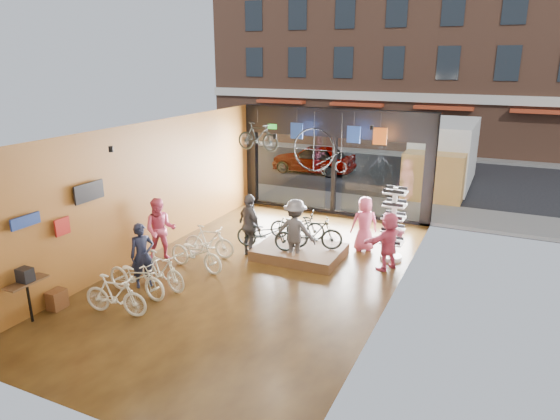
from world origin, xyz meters
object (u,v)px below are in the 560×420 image
Objects in this scene: display_bike_mid at (315,233)px; customer_5 at (388,241)px; customer_0 at (142,255)px; street_car at (313,159)px; display_platform at (300,252)px; customer_3 at (295,231)px; display_bike_right at (297,225)px; floor_bike_3 at (162,270)px; customer_4 at (364,224)px; floor_bike_4 at (196,253)px; floor_bike_2 at (136,277)px; floor_bike_5 at (209,241)px; hung_bike at (258,137)px; sunglasses_rack at (393,224)px; customer_2 at (250,226)px; box_truck at (441,158)px; penny_farthing at (322,152)px; customer_1 at (160,230)px; floor_bike_1 at (115,295)px; display_bike_left at (265,233)px.

customer_5 is at bearing -101.93° from display_bike_mid.
street_car is at bearing 44.42° from customer_0.
display_platform is 0.84m from customer_3.
display_bike_right is at bearing 118.89° from display_platform.
customer_4 reaches higher than floor_bike_3.
display_bike_right reaches higher than floor_bike_4.
floor_bike_2 is at bearing -118.84° from customer_0.
floor_bike_5 is 4.46m from hung_bike.
hung_bike reaches higher than customer_0.
display_bike_right is 4.69m from customer_0.
sunglasses_rack reaches higher than display_bike_right.
street_car is 11.20m from customer_2.
box_truck is 7.13m from penny_farthing.
box_truck is 9.31m from display_bike_right.
sunglasses_rack is at bearing -155.08° from customer_3.
customer_1 is at bearing -120.55° from penny_farthing.
floor_bike_2 is 6.95m from hung_bike.
penny_farthing is at bearing 0.18° from display_bike_mid.
customer_0 reaches higher than customer_5.
customer_0 is 4.11m from customer_3.
customer_3 is (2.42, 4.41, 0.44)m from floor_bike_1.
customer_0 is (-0.48, -0.09, 0.35)m from floor_bike_3.
customer_5 is at bearing -170.31° from customer_3.
sunglasses_rack is (0.90, -0.34, 0.23)m from customer_4.
customer_2 is 4.02m from sunglasses_rack.
display_bike_left reaches higher than floor_bike_2.
display_platform is at bearing -72.45° from floor_bike_5.
customer_4 is (4.12, 5.16, 0.35)m from floor_bike_2.
hung_bike reaches higher than display_bike_right.
hung_bike is (-1.84, 3.15, 2.17)m from display_bike_left.
customer_5 is at bearing -14.58° from customer_0.
floor_bike_2 is 1.01× the size of floor_bike_4.
customer_4 reaches higher than floor_bike_2.
box_truck reaches higher than customer_4.
display_bike_right is (-0.33, 0.61, 0.58)m from display_platform.
customer_0 is 1.02× the size of customer_5.
customer_5 is 6.06m from hung_bike.
box_truck is at bearing -79.49° from customer_2.
customer_4 reaches higher than street_car.
floor_bike_1 is at bearing -176.75° from floor_bike_4.
customer_2 reaches higher than floor_bike_5.
box_truck reaches higher than floor_bike_2.
street_car is at bearing 14.63° from floor_bike_4.
floor_bike_2 is at bearing 4.16° from street_car.
floor_bike_5 is at bearing 94.58° from display_bike_mid.
display_bike_right is 3.05m from penny_farthing.
customer_1 is 0.86× the size of sunglasses_rack.
display_bike_mid reaches higher than floor_bike_1.
customer_2 is 1.01× the size of penny_farthing.
customer_0 reaches higher than street_car.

